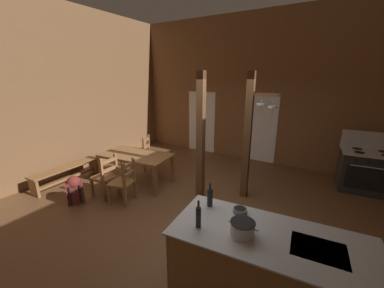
{
  "coord_description": "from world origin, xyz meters",
  "views": [
    {
      "loc": [
        2.05,
        -3.39,
        2.56
      ],
      "look_at": [
        -0.27,
        0.52,
        1.22
      ],
      "focal_mm": 21.75,
      "sensor_mm": 36.0,
      "label": 1
    }
  ],
  "objects_px": {
    "ladderback_chair_by_post": "(151,154)",
    "bottle_short_on_counter": "(198,217)",
    "mixing_bowl_on_counter": "(240,211)",
    "bench_along_left_wall": "(66,171)",
    "stockpot_on_counter": "(242,228)",
    "backpack": "(75,189)",
    "dining_table": "(136,158)",
    "kitchen_island": "(266,269)",
    "ladderback_chair_at_table_end": "(106,177)",
    "ladderback_chair_near_window": "(124,182)",
    "stove_range": "(367,171)",
    "bottle_tall_on_counter": "(210,197)"
  },
  "relations": [
    {
      "from": "kitchen_island",
      "to": "bench_along_left_wall",
      "type": "xyz_separation_m",
      "value": [
        -4.98,
        0.69,
        -0.13
      ]
    },
    {
      "from": "dining_table",
      "to": "backpack",
      "type": "xyz_separation_m",
      "value": [
        -0.42,
        -1.39,
        -0.34
      ]
    },
    {
      "from": "bench_along_left_wall",
      "to": "mixing_bowl_on_counter",
      "type": "xyz_separation_m",
      "value": [
        4.55,
        -0.43,
        0.61
      ]
    },
    {
      "from": "stockpot_on_counter",
      "to": "bottle_short_on_counter",
      "type": "relative_size",
      "value": 1.02
    },
    {
      "from": "stockpot_on_counter",
      "to": "bottle_short_on_counter",
      "type": "distance_m",
      "value": 0.5
    },
    {
      "from": "backpack",
      "to": "bottle_tall_on_counter",
      "type": "bearing_deg",
      "value": -0.17
    },
    {
      "from": "stockpot_on_counter",
      "to": "mixing_bowl_on_counter",
      "type": "bearing_deg",
      "value": 112.68
    },
    {
      "from": "dining_table",
      "to": "bottle_tall_on_counter",
      "type": "distance_m",
      "value": 3.05
    },
    {
      "from": "ladderback_chair_near_window",
      "to": "mixing_bowl_on_counter",
      "type": "bearing_deg",
      "value": -11.14
    },
    {
      "from": "backpack",
      "to": "bottle_short_on_counter",
      "type": "bearing_deg",
      "value": -8.57
    },
    {
      "from": "ladderback_chair_by_post",
      "to": "backpack",
      "type": "bearing_deg",
      "value": -93.61
    },
    {
      "from": "kitchen_island",
      "to": "backpack",
      "type": "height_order",
      "value": "kitchen_island"
    },
    {
      "from": "kitchen_island",
      "to": "bottle_tall_on_counter",
      "type": "height_order",
      "value": "bottle_tall_on_counter"
    },
    {
      "from": "bench_along_left_wall",
      "to": "bottle_short_on_counter",
      "type": "height_order",
      "value": "bottle_short_on_counter"
    },
    {
      "from": "mixing_bowl_on_counter",
      "to": "bottle_short_on_counter",
      "type": "bearing_deg",
      "value": -121.5
    },
    {
      "from": "dining_table",
      "to": "ladderback_chair_by_post",
      "type": "bearing_deg",
      "value": 107.82
    },
    {
      "from": "dining_table",
      "to": "ladderback_chair_by_post",
      "type": "relative_size",
      "value": 1.88
    },
    {
      "from": "mixing_bowl_on_counter",
      "to": "stove_range",
      "type": "bearing_deg",
      "value": 65.19
    },
    {
      "from": "mixing_bowl_on_counter",
      "to": "bottle_short_on_counter",
      "type": "xyz_separation_m",
      "value": [
        -0.32,
        -0.52,
        0.1
      ]
    },
    {
      "from": "stockpot_on_counter",
      "to": "backpack",
      "type": "bearing_deg",
      "value": 174.42
    },
    {
      "from": "stockpot_on_counter",
      "to": "bottle_tall_on_counter",
      "type": "xyz_separation_m",
      "value": [
        -0.57,
        0.35,
        0.05
      ]
    },
    {
      "from": "kitchen_island",
      "to": "bottle_short_on_counter",
      "type": "bearing_deg",
      "value": -160.51
    },
    {
      "from": "stockpot_on_counter",
      "to": "bottle_tall_on_counter",
      "type": "distance_m",
      "value": 0.67
    },
    {
      "from": "ladderback_chair_by_post",
      "to": "bottle_short_on_counter",
      "type": "height_order",
      "value": "bottle_short_on_counter"
    },
    {
      "from": "dining_table",
      "to": "stove_range",
      "type": "bearing_deg",
      "value": 26.33
    },
    {
      "from": "bench_along_left_wall",
      "to": "backpack",
      "type": "relative_size",
      "value": 2.79
    },
    {
      "from": "dining_table",
      "to": "ladderback_chair_by_post",
      "type": "xyz_separation_m",
      "value": [
        -0.28,
        0.88,
        -0.2
      ]
    },
    {
      "from": "stove_range",
      "to": "ladderback_chair_at_table_end",
      "type": "xyz_separation_m",
      "value": [
        -4.93,
        -3.23,
        -0.03
      ]
    },
    {
      "from": "ladderback_chair_at_table_end",
      "to": "bottle_tall_on_counter",
      "type": "bearing_deg",
      "value": -11.24
    },
    {
      "from": "backpack",
      "to": "kitchen_island",
      "type": "bearing_deg",
      "value": -3.17
    },
    {
      "from": "bench_along_left_wall",
      "to": "dining_table",
      "type": "bearing_deg",
      "value": 32.26
    },
    {
      "from": "kitchen_island",
      "to": "ladderback_chair_at_table_end",
      "type": "xyz_separation_m",
      "value": [
        -3.63,
        0.76,
        0.01
      ]
    },
    {
      "from": "ladderback_chair_at_table_end",
      "to": "backpack",
      "type": "distance_m",
      "value": 0.65
    },
    {
      "from": "ladderback_chair_at_table_end",
      "to": "bench_along_left_wall",
      "type": "xyz_separation_m",
      "value": [
        -1.35,
        -0.08,
        -0.14
      ]
    },
    {
      "from": "ladderback_chair_by_post",
      "to": "bottle_tall_on_counter",
      "type": "bearing_deg",
      "value": -37.41
    },
    {
      "from": "stockpot_on_counter",
      "to": "bottle_tall_on_counter",
      "type": "height_order",
      "value": "bottle_tall_on_counter"
    },
    {
      "from": "ladderback_chair_near_window",
      "to": "stockpot_on_counter",
      "type": "xyz_separation_m",
      "value": [
        2.82,
        -0.92,
        0.52
      ]
    },
    {
      "from": "ladderback_chair_near_window",
      "to": "mixing_bowl_on_counter",
      "type": "distance_m",
      "value": 2.75
    },
    {
      "from": "ladderback_chair_near_window",
      "to": "bottle_short_on_counter",
      "type": "xyz_separation_m",
      "value": [
        2.34,
        -1.04,
        0.57
      ]
    },
    {
      "from": "dining_table",
      "to": "ladderback_chair_by_post",
      "type": "height_order",
      "value": "ladderback_chair_by_post"
    },
    {
      "from": "dining_table",
      "to": "backpack",
      "type": "height_order",
      "value": "dining_table"
    },
    {
      "from": "dining_table",
      "to": "kitchen_island",
      "type": "bearing_deg",
      "value": -24.51
    },
    {
      "from": "ladderback_chair_at_table_end",
      "to": "mixing_bowl_on_counter",
      "type": "xyz_separation_m",
      "value": [
        3.2,
        -0.51,
        0.47
      ]
    },
    {
      "from": "ladderback_chair_by_post",
      "to": "bottle_short_on_counter",
      "type": "xyz_separation_m",
      "value": [
        3.06,
        -2.74,
        0.57
      ]
    },
    {
      "from": "mixing_bowl_on_counter",
      "to": "ladderback_chair_by_post",
      "type": "bearing_deg",
      "value": 146.55
    },
    {
      "from": "ladderback_chair_near_window",
      "to": "bottle_short_on_counter",
      "type": "height_order",
      "value": "bottle_short_on_counter"
    },
    {
      "from": "ladderback_chair_at_table_end",
      "to": "bottle_tall_on_counter",
      "type": "height_order",
      "value": "bottle_tall_on_counter"
    },
    {
      "from": "ladderback_chair_at_table_end",
      "to": "bench_along_left_wall",
      "type": "distance_m",
      "value": 1.36
    },
    {
      "from": "kitchen_island",
      "to": "ladderback_chair_near_window",
      "type": "distance_m",
      "value": 3.18
    },
    {
      "from": "backpack",
      "to": "bottle_short_on_counter",
      "type": "height_order",
      "value": "bottle_short_on_counter"
    }
  ]
}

